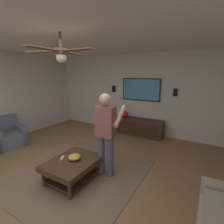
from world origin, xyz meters
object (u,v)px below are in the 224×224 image
object	(u,v)px
bowl	(75,157)
wall_speaker_left	(175,92)
person_standing	(106,130)
coffee_table	(73,166)
remote_white	(62,158)
vase_round	(125,114)
ceiling_fan	(61,53)
armchair	(7,136)
tv	(141,90)
media_console	(137,127)
wall_speaker_right	(114,89)

from	to	relation	value
bowl	wall_speaker_left	size ratio (longest dim) A/B	1.06
person_standing	wall_speaker_left	distance (m)	2.84
coffee_table	bowl	xyz separation A→B (m)	(0.04, -0.01, 0.16)
remote_white	vase_round	distance (m)	2.93
coffee_table	ceiling_fan	bearing A→B (deg)	177.98
armchair	tv	distance (m)	4.22
armchair	person_standing	size ratio (longest dim) A/B	0.56
remote_white	armchair	bearing A→B (deg)	57.14
media_console	vase_round	world-z (taller)	vase_round
media_console	ceiling_fan	xyz separation A→B (m)	(-3.04, 0.12, 2.03)
ceiling_fan	wall_speaker_left	bearing A→B (deg)	-19.92
wall_speaker_left	ceiling_fan	distance (m)	3.60
tv	person_standing	bearing A→B (deg)	7.05
coffee_table	ceiling_fan	size ratio (longest dim) A/B	0.83
bowl	remote_white	world-z (taller)	bowl
tv	bowl	size ratio (longest dim) A/B	5.48
coffee_table	remote_white	size ratio (longest dim) A/B	6.67
person_standing	wall_speaker_right	world-z (taller)	person_standing
tv	remote_white	world-z (taller)	tv
wall_speaker_right	coffee_table	bearing A→B (deg)	-163.80
person_standing	wall_speaker_right	size ratio (longest dim) A/B	7.45
person_standing	remote_white	distance (m)	0.99
armchair	wall_speaker_left	bearing A→B (deg)	44.97
armchair	tv	xyz separation A→B (m)	(2.91, -2.80, 1.21)
tv	ceiling_fan	bearing A→B (deg)	-2.03
person_standing	coffee_table	bearing A→B (deg)	132.77
media_console	wall_speaker_right	bearing A→B (deg)	-103.84
wall_speaker_right	ceiling_fan	distance (m)	3.52
person_standing	remote_white	world-z (taller)	person_standing
coffee_table	media_console	world-z (taller)	media_console
remote_white	wall_speaker_left	world-z (taller)	wall_speaker_left
remote_white	wall_speaker_left	xyz separation A→B (m)	(3.20, -1.42, 1.04)
bowl	vase_round	bearing A→B (deg)	6.74
person_standing	wall_speaker_right	xyz separation A→B (m)	(2.69, 1.36, 0.53)
coffee_table	person_standing	xyz separation A→B (m)	(0.47, -0.44, 0.64)
media_console	wall_speaker_right	xyz separation A→B (m)	(0.25, 1.03, 1.19)
coffee_table	wall_speaker_left	distance (m)	3.57
media_console	tv	bearing A→B (deg)	-180.00
armchair	coffee_table	xyz separation A→B (m)	(-0.24, -2.69, 0.02)
ceiling_fan	tv	bearing A→B (deg)	-2.03
bowl	remote_white	distance (m)	0.25
media_console	remote_white	distance (m)	2.97
person_standing	remote_white	bearing A→B (deg)	123.22
armchair	remote_white	bearing A→B (deg)	1.46
coffee_table	vase_round	bearing A→B (deg)	6.48
ceiling_fan	remote_white	bearing A→B (deg)	68.61
vase_round	ceiling_fan	world-z (taller)	ceiling_fan
bowl	media_console	bearing A→B (deg)	-2.07
bowl	vase_round	world-z (taller)	vase_round
person_standing	bowl	size ratio (longest dim) A/B	7.01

